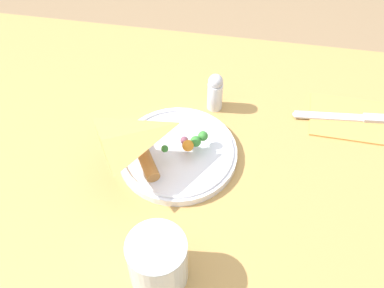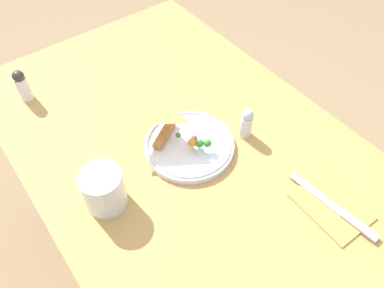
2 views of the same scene
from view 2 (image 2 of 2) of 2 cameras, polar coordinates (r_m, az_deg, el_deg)
name	(u,v)px [view 2 (image 2 of 2)]	position (r m, az deg, el deg)	size (l,w,h in m)	color
ground_plane	(183,255)	(1.55, -1.32, -16.50)	(6.00, 6.00, 0.00)	#997A56
dining_table	(179,163)	(1.02, -1.93, -2.95)	(1.08, 0.72, 0.72)	tan
plate_pizza	(188,144)	(0.89, -0.67, -0.06)	(0.22, 0.22, 0.05)	white
milk_glass	(104,190)	(0.80, -13.27, -6.86)	(0.09, 0.09, 0.10)	white
napkin_folded	(331,206)	(0.86, 20.45, -8.87)	(0.16, 0.12, 0.00)	#E59E4C
butter_knife	(337,209)	(0.86, 21.17, -9.17)	(0.22, 0.04, 0.01)	#B2B2B7
salt_shaker	(246,123)	(0.91, 8.27, 3.22)	(0.03, 0.03, 0.08)	silver
pepper_shaker	(22,85)	(1.09, -24.44, 8.16)	(0.03, 0.03, 0.09)	white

